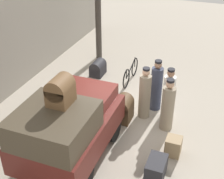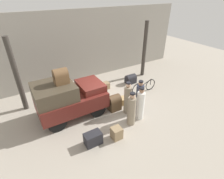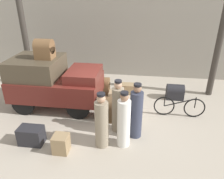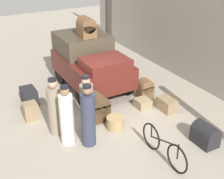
{
  "view_description": "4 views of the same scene",
  "coord_description": "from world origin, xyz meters",
  "px_view_note": "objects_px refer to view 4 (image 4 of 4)",
  "views": [
    {
      "loc": [
        -7.49,
        -2.73,
        5.86
      ],
      "look_at": [
        0.2,
        0.2,
        0.95
      ],
      "focal_mm": 50.0,
      "sensor_mm": 36.0,
      "label": 1
    },
    {
      "loc": [
        -3.9,
        -6.5,
        5.52
      ],
      "look_at": [
        0.2,
        0.2,
        0.95
      ],
      "focal_mm": 28.0,
      "sensor_mm": 36.0,
      "label": 2
    },
    {
      "loc": [
        1.12,
        -6.52,
        4.19
      ],
      "look_at": [
        0.2,
        0.2,
        0.95
      ],
      "focal_mm": 35.0,
      "sensor_mm": 36.0,
      "label": 3
    },
    {
      "loc": [
        7.36,
        -3.78,
        5.03
      ],
      "look_at": [
        0.2,
        0.2,
        0.95
      ],
      "focal_mm": 50.0,
      "sensor_mm": 36.0,
      "label": 4
    }
  ],
  "objects_px": {
    "truck": "(90,61)",
    "trunk_umber_medium": "(31,111)",
    "porter_standing_middle": "(88,118)",
    "bicycle": "(163,147)",
    "porter_with_bicycle": "(67,118)",
    "conductor_in_dark_uniform": "(55,109)",
    "trunk_barrel_dark": "(145,89)",
    "porter_carrying_trunk": "(87,107)",
    "wicker_basket": "(115,123)",
    "trunk_wicker_pale": "(205,135)",
    "trunk_on_truck_roof": "(86,27)",
    "suitcase_small_leather": "(29,96)",
    "suitcase_black_upright": "(143,103)",
    "suitcase_tan_flat": "(98,107)",
    "trunk_large_brown": "(167,105)"
  },
  "relations": [
    {
      "from": "trunk_barrel_dark",
      "to": "truck",
      "type": "bearing_deg",
      "value": -144.25
    },
    {
      "from": "trunk_barrel_dark",
      "to": "bicycle",
      "type": "bearing_deg",
      "value": -26.56
    },
    {
      "from": "porter_carrying_trunk",
      "to": "suitcase_small_leather",
      "type": "xyz_separation_m",
      "value": [
        -2.41,
        -0.99,
        -0.52
      ]
    },
    {
      "from": "trunk_large_brown",
      "to": "trunk_on_truck_roof",
      "type": "relative_size",
      "value": 0.89
    },
    {
      "from": "truck",
      "to": "trunk_umber_medium",
      "type": "relative_size",
      "value": 6.12
    },
    {
      "from": "wicker_basket",
      "to": "suitcase_tan_flat",
      "type": "height_order",
      "value": "suitcase_tan_flat"
    },
    {
      "from": "trunk_large_brown",
      "to": "trunk_barrel_dark",
      "type": "relative_size",
      "value": 0.85
    },
    {
      "from": "trunk_umber_medium",
      "to": "trunk_wicker_pale",
      "type": "height_order",
      "value": "trunk_wicker_pale"
    },
    {
      "from": "porter_standing_middle",
      "to": "porter_with_bicycle",
      "type": "distance_m",
      "value": 0.57
    },
    {
      "from": "trunk_umber_medium",
      "to": "truck",
      "type": "bearing_deg",
      "value": 113.75
    },
    {
      "from": "porter_standing_middle",
      "to": "wicker_basket",
      "type": "bearing_deg",
      "value": 108.16
    },
    {
      "from": "porter_standing_middle",
      "to": "trunk_wicker_pale",
      "type": "height_order",
      "value": "porter_standing_middle"
    },
    {
      "from": "bicycle",
      "to": "porter_with_bicycle",
      "type": "distance_m",
      "value": 2.57
    },
    {
      "from": "conductor_in_dark_uniform",
      "to": "wicker_basket",
      "type": "bearing_deg",
      "value": 68.8
    },
    {
      "from": "suitcase_tan_flat",
      "to": "porter_carrying_trunk",
      "type": "bearing_deg",
      "value": -52.01
    },
    {
      "from": "trunk_large_brown",
      "to": "trunk_wicker_pale",
      "type": "distance_m",
      "value": 1.91
    },
    {
      "from": "bicycle",
      "to": "trunk_on_truck_roof",
      "type": "height_order",
      "value": "trunk_on_truck_roof"
    },
    {
      "from": "porter_with_bicycle",
      "to": "trunk_wicker_pale",
      "type": "bearing_deg",
      "value": 59.98
    },
    {
      "from": "porter_with_bicycle",
      "to": "suitcase_black_upright",
      "type": "relative_size",
      "value": 3.7
    },
    {
      "from": "truck",
      "to": "suitcase_tan_flat",
      "type": "distance_m",
      "value": 2.31
    },
    {
      "from": "trunk_umber_medium",
      "to": "trunk_on_truck_roof",
      "type": "bearing_deg",
      "value": 117.32
    },
    {
      "from": "porter_with_bicycle",
      "to": "trunk_wicker_pale",
      "type": "height_order",
      "value": "porter_with_bicycle"
    },
    {
      "from": "porter_carrying_trunk",
      "to": "trunk_large_brown",
      "type": "relative_size",
      "value": 2.79
    },
    {
      "from": "porter_carrying_trunk",
      "to": "wicker_basket",
      "type": "bearing_deg",
      "value": 72.17
    },
    {
      "from": "trunk_on_truck_roof",
      "to": "trunk_wicker_pale",
      "type": "bearing_deg",
      "value": 13.62
    },
    {
      "from": "trunk_wicker_pale",
      "to": "trunk_on_truck_roof",
      "type": "xyz_separation_m",
      "value": [
        -4.8,
        -1.16,
        1.91
      ]
    },
    {
      "from": "suitcase_small_leather",
      "to": "trunk_on_truck_roof",
      "type": "bearing_deg",
      "value": 98.11
    },
    {
      "from": "suitcase_small_leather",
      "to": "trunk_on_truck_roof",
      "type": "relative_size",
      "value": 1.01
    },
    {
      "from": "suitcase_small_leather",
      "to": "trunk_wicker_pale",
      "type": "bearing_deg",
      "value": 37.73
    },
    {
      "from": "trunk_large_brown",
      "to": "suitcase_black_upright",
      "type": "relative_size",
      "value": 1.34
    },
    {
      "from": "trunk_on_truck_roof",
      "to": "conductor_in_dark_uniform",
      "type": "bearing_deg",
      "value": -41.55
    },
    {
      "from": "trunk_large_brown",
      "to": "truck",
      "type": "bearing_deg",
      "value": -153.05
    },
    {
      "from": "trunk_umber_medium",
      "to": "porter_standing_middle",
      "type": "bearing_deg",
      "value": 26.63
    },
    {
      "from": "porter_carrying_trunk",
      "to": "trunk_on_truck_roof",
      "type": "xyz_separation_m",
      "value": [
        -2.73,
        1.3,
        1.4
      ]
    },
    {
      "from": "bicycle",
      "to": "suitcase_black_upright",
      "type": "height_order",
      "value": "bicycle"
    },
    {
      "from": "porter_standing_middle",
      "to": "trunk_on_truck_roof",
      "type": "relative_size",
      "value": 2.53
    },
    {
      "from": "porter_carrying_trunk",
      "to": "porter_with_bicycle",
      "type": "relative_size",
      "value": 1.01
    },
    {
      "from": "conductor_in_dark_uniform",
      "to": "trunk_barrel_dark",
      "type": "xyz_separation_m",
      "value": [
        -0.47,
        3.33,
        -0.4
      ]
    },
    {
      "from": "trunk_wicker_pale",
      "to": "conductor_in_dark_uniform",
      "type": "bearing_deg",
      "value": -126.62
    },
    {
      "from": "trunk_barrel_dark",
      "to": "suitcase_tan_flat",
      "type": "distance_m",
      "value": 2.02
    },
    {
      "from": "porter_standing_middle",
      "to": "conductor_in_dark_uniform",
      "type": "bearing_deg",
      "value": -148.24
    },
    {
      "from": "trunk_umber_medium",
      "to": "trunk_wicker_pale",
      "type": "bearing_deg",
      "value": 46.57
    },
    {
      "from": "trunk_barrel_dark",
      "to": "suitcase_black_upright",
      "type": "height_order",
      "value": "trunk_barrel_dark"
    },
    {
      "from": "truck",
      "to": "suitcase_black_upright",
      "type": "relative_size",
      "value": 7.0
    },
    {
      "from": "porter_carrying_trunk",
      "to": "suitcase_small_leather",
      "type": "height_order",
      "value": "porter_carrying_trunk"
    },
    {
      "from": "trunk_on_truck_roof",
      "to": "suitcase_black_upright",
      "type": "bearing_deg",
      "value": 19.18
    },
    {
      "from": "bicycle",
      "to": "trunk_large_brown",
      "type": "distance_m",
      "value": 2.45
    },
    {
      "from": "trunk_umber_medium",
      "to": "trunk_barrel_dark",
      "type": "distance_m",
      "value": 3.81
    },
    {
      "from": "trunk_umber_medium",
      "to": "suitcase_small_leather",
      "type": "height_order",
      "value": "suitcase_small_leather"
    },
    {
      "from": "porter_standing_middle",
      "to": "trunk_umber_medium",
      "type": "height_order",
      "value": "porter_standing_middle"
    }
  ]
}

